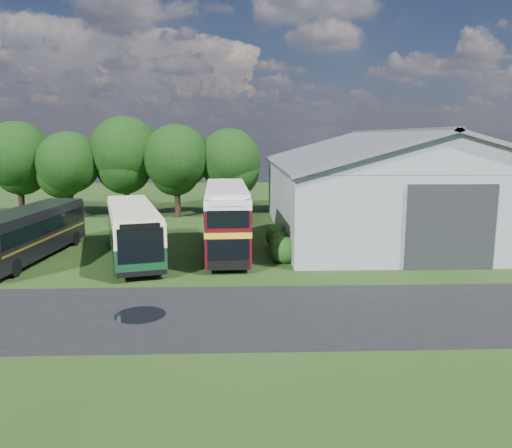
{
  "coord_description": "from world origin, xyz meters",
  "views": [
    {
      "loc": [
        2.77,
        -23.81,
        7.67
      ],
      "look_at": [
        3.94,
        8.0,
        2.06
      ],
      "focal_mm": 35.0,
      "sensor_mm": 36.0,
      "label": 1
    }
  ],
  "objects_px": {
    "bus_green_single": "(133,230)",
    "bus_dark_single": "(29,233)",
    "bus_maroon_double": "(227,220)",
    "storage_shed": "(389,180)"
  },
  "relations": [
    {
      "from": "bus_maroon_double",
      "to": "bus_dark_single",
      "type": "height_order",
      "value": "bus_maroon_double"
    },
    {
      "from": "bus_dark_single",
      "to": "bus_green_single",
      "type": "bearing_deg",
      "value": 7.62
    },
    {
      "from": "bus_green_single",
      "to": "bus_maroon_double",
      "type": "relative_size",
      "value": 1.16
    },
    {
      "from": "bus_dark_single",
      "to": "storage_shed",
      "type": "bearing_deg",
      "value": 23.49
    },
    {
      "from": "storage_shed",
      "to": "bus_green_single",
      "type": "distance_m",
      "value": 20.8
    },
    {
      "from": "storage_shed",
      "to": "bus_green_single",
      "type": "height_order",
      "value": "storage_shed"
    },
    {
      "from": "bus_green_single",
      "to": "bus_dark_single",
      "type": "xyz_separation_m",
      "value": [
        -6.43,
        -0.31,
        -0.08
      ]
    },
    {
      "from": "storage_shed",
      "to": "bus_dark_single",
      "type": "xyz_separation_m",
      "value": [
        -25.37,
        -8.55,
        -2.47
      ]
    },
    {
      "from": "bus_maroon_double",
      "to": "bus_dark_single",
      "type": "xyz_separation_m",
      "value": [
        -12.4,
        -0.97,
        -0.57
      ]
    },
    {
      "from": "bus_maroon_double",
      "to": "storage_shed",
      "type": "bearing_deg",
      "value": 28.07
    }
  ]
}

